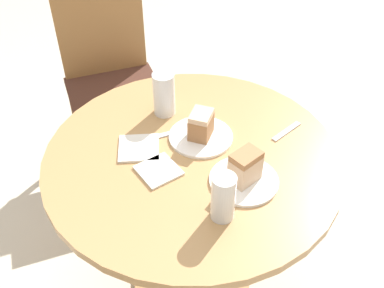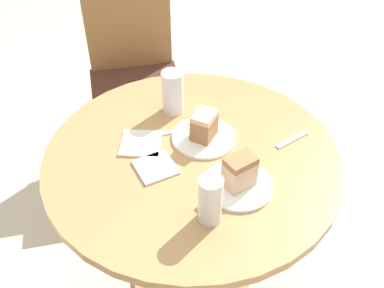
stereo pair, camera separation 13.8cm
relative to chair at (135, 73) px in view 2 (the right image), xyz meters
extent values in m
plane|color=beige|center=(0.14, -0.86, -0.48)|extent=(8.00, 8.00, 0.00)
cylinder|color=tan|center=(0.14, -0.86, -0.47)|extent=(0.48, 0.48, 0.03)
cylinder|color=tan|center=(0.14, -0.86, -0.13)|extent=(0.09, 0.09, 0.65)
cylinder|color=tan|center=(0.14, -0.86, 0.21)|extent=(0.93, 0.93, 0.03)
cylinder|color=olive|center=(-0.18, -0.26, -0.27)|extent=(0.04, 0.04, 0.43)
cylinder|color=olive|center=(0.21, -0.24, -0.27)|extent=(0.04, 0.04, 0.43)
cylinder|color=olive|center=(-0.20, 0.10, -0.27)|extent=(0.04, 0.04, 0.43)
cylinder|color=olive|center=(0.19, 0.12, -0.27)|extent=(0.04, 0.04, 0.43)
cube|color=#47281E|center=(0.00, -0.07, -0.04)|extent=(0.45, 0.43, 0.03)
cube|color=olive|center=(-0.01, 0.12, 0.20)|extent=(0.41, 0.04, 0.46)
cylinder|color=white|center=(0.19, -0.79, 0.23)|extent=(0.21, 0.21, 0.01)
cylinder|color=white|center=(0.25, -1.02, 0.23)|extent=(0.20, 0.20, 0.01)
cube|color=#9E6B42|center=(0.19, -0.79, 0.27)|extent=(0.10, 0.10, 0.07)
cube|color=beige|center=(0.19, -0.79, 0.32)|extent=(0.10, 0.10, 0.02)
cube|color=beige|center=(0.25, -1.02, 0.28)|extent=(0.10, 0.09, 0.08)
cube|color=#9E6B42|center=(0.25, -1.02, 0.33)|extent=(0.10, 0.09, 0.02)
cylinder|color=silver|center=(0.15, -1.12, 0.27)|extent=(0.06, 0.06, 0.09)
cylinder|color=white|center=(0.15, -1.12, 0.30)|extent=(0.07, 0.07, 0.14)
cylinder|color=silver|center=(0.11, -0.63, 0.28)|extent=(0.07, 0.07, 0.11)
cylinder|color=white|center=(0.11, -0.63, 0.30)|extent=(0.07, 0.07, 0.15)
cube|color=silver|center=(-0.01, -0.79, 0.23)|extent=(0.15, 0.15, 0.01)
cube|color=silver|center=(0.07, -0.75, 0.23)|extent=(0.18, 0.04, 0.00)
cube|color=silver|center=(0.47, -0.85, 0.23)|extent=(0.13, 0.07, 0.00)
cube|color=silver|center=(0.02, -0.91, 0.23)|extent=(0.14, 0.14, 0.01)
camera|label=1|loc=(-0.16, -1.86, 1.17)|focal=42.00mm
camera|label=2|loc=(-0.02, -1.89, 1.17)|focal=42.00mm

